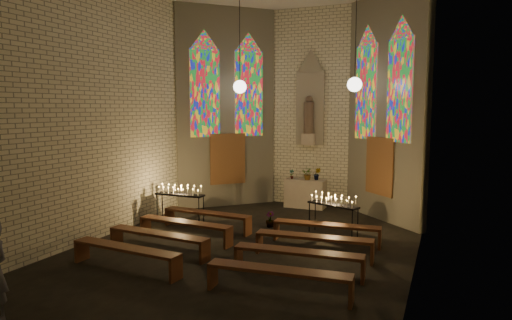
# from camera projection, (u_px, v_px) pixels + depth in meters

# --- Properties ---
(floor) EXTENTS (12.00, 12.00, 0.00)m
(floor) POSITION_uv_depth(u_px,v_px,m) (240.00, 252.00, 11.14)
(floor) COLOR black
(floor) RESTS_ON ground
(room) EXTENTS (8.22, 12.43, 7.00)m
(room) POSITION_uv_depth(u_px,v_px,m) (287.00, 101.00, 13.81)
(room) COLOR beige
(room) RESTS_ON ground
(altar) EXTENTS (1.40, 0.60, 1.00)m
(altar) POSITION_uv_depth(u_px,v_px,m) (305.00, 193.00, 16.07)
(altar) COLOR #BFB19C
(altar) RESTS_ON ground
(flower_vase_left) EXTENTS (0.18, 0.13, 0.33)m
(flower_vase_left) POSITION_uv_depth(u_px,v_px,m) (292.00, 174.00, 16.15)
(flower_vase_left) COLOR #4C723F
(flower_vase_left) RESTS_ON altar
(flower_vase_center) EXTENTS (0.42, 0.37, 0.43)m
(flower_vase_center) POSITION_uv_depth(u_px,v_px,m) (308.00, 174.00, 15.91)
(flower_vase_center) COLOR #4C723F
(flower_vase_center) RESTS_ON altar
(flower_vase_right) EXTENTS (0.27, 0.23, 0.43)m
(flower_vase_right) POSITION_uv_depth(u_px,v_px,m) (317.00, 174.00, 15.88)
(flower_vase_right) COLOR #4C723F
(flower_vase_right) RESTS_ON altar
(aisle_flower_pot) EXTENTS (0.26, 0.26, 0.46)m
(aisle_flower_pot) POSITION_uv_depth(u_px,v_px,m) (270.00, 219.00, 13.45)
(aisle_flower_pot) COLOR #4C723F
(aisle_flower_pot) RESTS_ON ground
(votive_stand_left) EXTENTS (1.56, 0.40, 1.14)m
(votive_stand_left) POSITION_uv_depth(u_px,v_px,m) (180.00, 192.00, 13.78)
(votive_stand_left) COLOR black
(votive_stand_left) RESTS_ON ground
(votive_stand_right) EXTENTS (1.52, 0.86, 1.09)m
(votive_stand_right) POSITION_uv_depth(u_px,v_px,m) (333.00, 202.00, 12.49)
(votive_stand_right) COLOR black
(votive_stand_right) RESTS_ON ground
(pew_left_0) EXTENTS (2.77, 0.60, 0.53)m
(pew_left_0) POSITION_uv_depth(u_px,v_px,m) (207.00, 215.00, 13.14)
(pew_left_0) COLOR #4F2916
(pew_left_0) RESTS_ON ground
(pew_right_0) EXTENTS (2.77, 0.60, 0.53)m
(pew_right_0) POSITION_uv_depth(u_px,v_px,m) (326.00, 227.00, 11.78)
(pew_right_0) COLOR #4F2916
(pew_right_0) RESTS_ON ground
(pew_left_1) EXTENTS (2.77, 0.60, 0.53)m
(pew_left_1) POSITION_uv_depth(u_px,v_px,m) (185.00, 225.00, 12.04)
(pew_left_1) COLOR #4F2916
(pew_left_1) RESTS_ON ground
(pew_right_1) EXTENTS (2.77, 0.60, 0.53)m
(pew_right_1) POSITION_uv_depth(u_px,v_px,m) (314.00, 240.00, 10.68)
(pew_right_1) COLOR #4F2916
(pew_right_1) RESTS_ON ground
(pew_left_2) EXTENTS (2.77, 0.60, 0.53)m
(pew_left_2) POSITION_uv_depth(u_px,v_px,m) (158.00, 236.00, 10.94)
(pew_left_2) COLOR #4F2916
(pew_left_2) RESTS_ON ground
(pew_right_2) EXTENTS (2.77, 0.60, 0.53)m
(pew_right_2) POSITION_uv_depth(u_px,v_px,m) (298.00, 255.00, 9.58)
(pew_right_2) COLOR #4F2916
(pew_right_2) RESTS_ON ground
(pew_left_3) EXTENTS (2.77, 0.60, 0.53)m
(pew_left_3) POSITION_uv_depth(u_px,v_px,m) (126.00, 251.00, 9.84)
(pew_left_3) COLOR #4F2916
(pew_left_3) RESTS_ON ground
(pew_right_3) EXTENTS (2.77, 0.60, 0.53)m
(pew_right_3) POSITION_uv_depth(u_px,v_px,m) (279.00, 274.00, 8.49)
(pew_right_3) COLOR #4F2916
(pew_right_3) RESTS_ON ground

